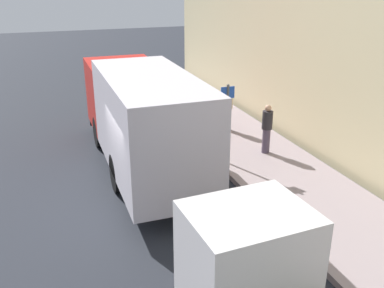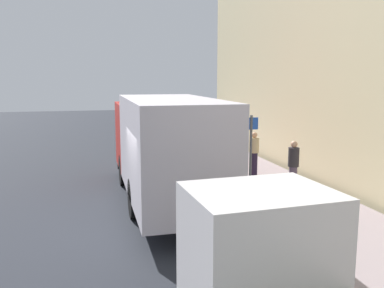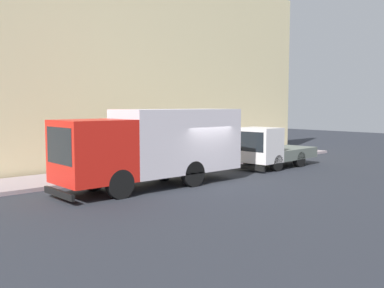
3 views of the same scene
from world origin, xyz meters
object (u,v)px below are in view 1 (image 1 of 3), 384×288
pedestrian_walking (228,109)px  pedestrian_standing (267,128)px  traffic_cone_orange (202,118)px  large_utility_truck (141,114)px  street_sign_post (227,118)px

pedestrian_walking → pedestrian_standing: 2.52m
pedestrian_standing → traffic_cone_orange: pedestrian_standing is taller
large_utility_truck → pedestrian_standing: bearing=-6.5°
large_utility_truck → traffic_cone_orange: bearing=42.0°
street_sign_post → pedestrian_standing: bearing=11.4°
pedestrian_walking → street_sign_post: size_ratio=0.65×
pedestrian_walking → pedestrian_standing: size_ratio=0.98×
traffic_cone_orange → street_sign_post: bearing=-98.5°
traffic_cone_orange → street_sign_post: 3.79m
large_utility_truck → street_sign_post: large_utility_truck is taller
street_sign_post → traffic_cone_orange: bearing=81.5°
pedestrian_walking → traffic_cone_orange: size_ratio=2.33×
large_utility_truck → traffic_cone_orange: (3.07, 2.77, -1.30)m
large_utility_truck → street_sign_post: (2.54, -0.80, -0.14)m
traffic_cone_orange → pedestrian_standing: bearing=-71.7°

